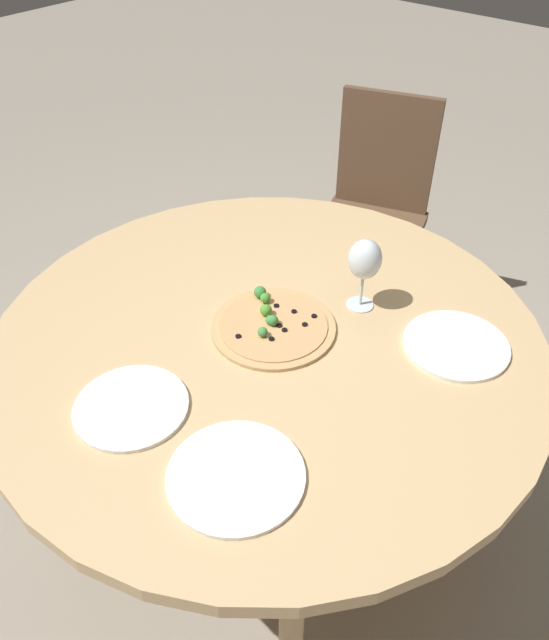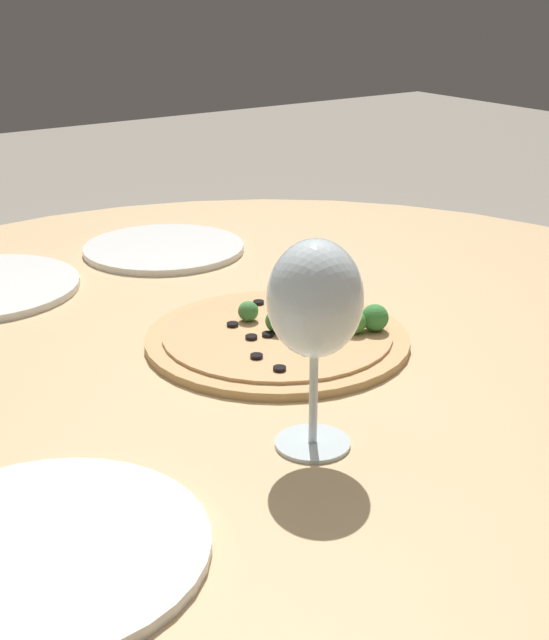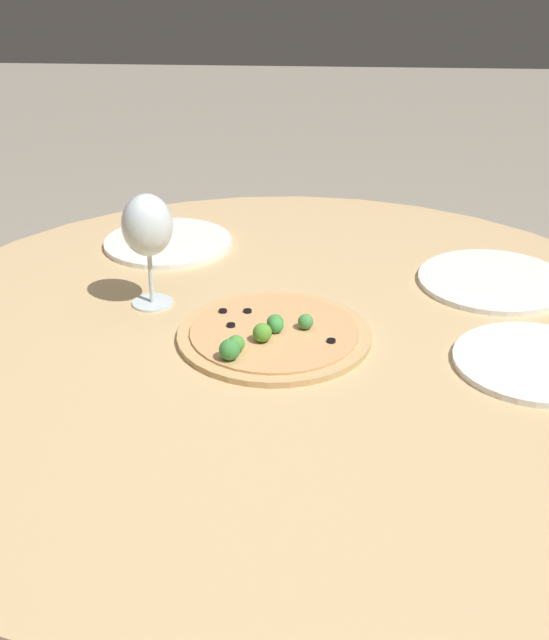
% 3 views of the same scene
% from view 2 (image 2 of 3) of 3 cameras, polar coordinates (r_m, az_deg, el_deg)
% --- Properties ---
extents(dining_table, '(1.36, 1.36, 0.77)m').
position_cam_2_polar(dining_table, '(1.09, -0.50, -3.74)').
color(dining_table, tan).
rests_on(dining_table, ground_plane).
extents(pizza, '(0.31, 0.31, 0.05)m').
position_cam_2_polar(pizza, '(1.04, 0.26, -1.07)').
color(pizza, tan).
rests_on(pizza, dining_table).
extents(wine_glass, '(0.08, 0.08, 0.20)m').
position_cam_2_polar(wine_glass, '(0.77, 2.61, 1.08)').
color(wine_glass, silver).
rests_on(wine_glass, dining_table).
extents(plate_far, '(0.25, 0.25, 0.01)m').
position_cam_2_polar(plate_far, '(0.71, -14.56, -14.03)').
color(plate_far, white).
rests_on(plate_far, dining_table).
extents(plate_side, '(0.25, 0.25, 0.01)m').
position_cam_2_polar(plate_side, '(1.40, -7.09, 4.58)').
color(plate_side, white).
rests_on(plate_side, dining_table).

